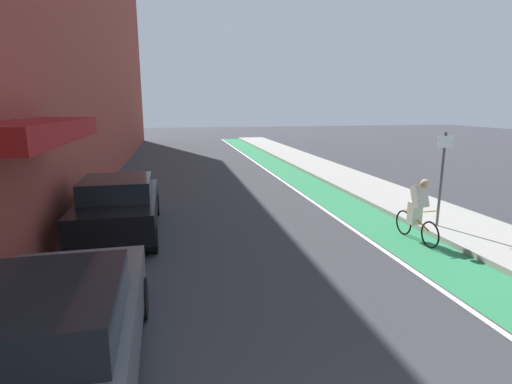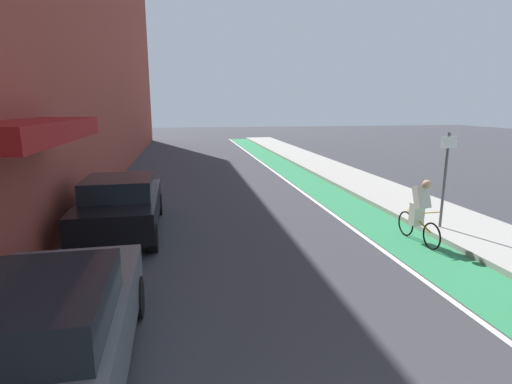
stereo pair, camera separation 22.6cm
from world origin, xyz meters
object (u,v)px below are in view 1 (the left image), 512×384
Objects in this scene: parked_sedan_black at (119,205)px; parked_sedan_gray at (44,344)px; cyclist_mid at (418,209)px; street_sign_post at (442,171)px.

parked_sedan_gray is at bearing -90.00° from parked_sedan_black.
cyclist_mid is (7.32, -2.05, 0.02)m from parked_sedan_black.
cyclist_mid is 0.68× the size of street_sign_post.
cyclist_mid is 1.49m from street_sign_post.
parked_sedan_black is 8.54m from street_sign_post.
parked_sedan_black is at bearing 170.41° from street_sign_post.
street_sign_post reaches higher than cyclist_mid.
street_sign_post is (8.38, -1.42, 0.86)m from parked_sedan_black.
parked_sedan_gray is 1.03× the size of parked_sedan_black.
cyclist_mid is at bearing -15.62° from parked_sedan_black.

